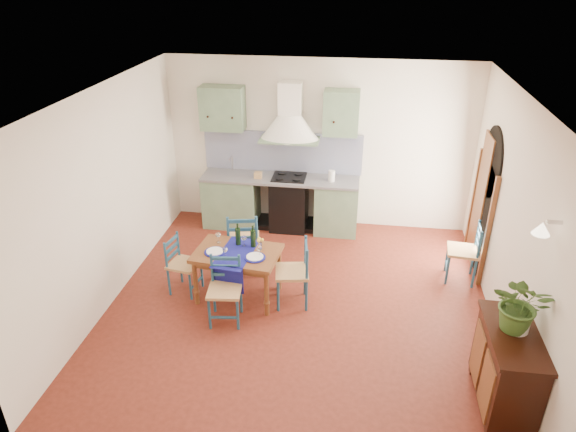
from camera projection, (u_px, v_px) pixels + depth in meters
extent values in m
plane|color=#4D1B10|center=(299.00, 305.00, 6.86)|extent=(5.00, 5.00, 0.00)
cube|color=silver|center=(319.00, 145.00, 8.44)|extent=(5.00, 0.04, 2.80)
cube|color=gray|center=(231.00, 200.00, 8.79)|extent=(0.90, 0.60, 0.88)
cube|color=gray|center=(336.00, 207.00, 8.56)|extent=(0.70, 0.60, 0.88)
cube|color=black|center=(289.00, 204.00, 8.66)|extent=(0.60, 0.58, 0.88)
cube|color=gray|center=(280.00, 178.00, 8.47)|extent=(2.60, 0.64, 0.04)
cube|color=silver|center=(230.00, 175.00, 8.58)|extent=(0.45, 0.40, 0.03)
cylinder|color=silver|center=(232.00, 163.00, 8.67)|extent=(0.02, 0.02, 0.26)
cube|color=black|center=(289.00, 177.00, 8.44)|extent=(0.55, 0.48, 0.02)
cube|color=black|center=(281.00, 223.00, 8.90)|extent=(2.60, 0.50, 0.08)
cube|color=#08134E|center=(283.00, 152.00, 8.55)|extent=(2.65, 0.05, 0.68)
cube|color=gray|center=(223.00, 108.00, 8.21)|extent=(0.70, 0.34, 0.70)
cube|color=gray|center=(341.00, 113.00, 7.97)|extent=(0.55, 0.34, 0.70)
cone|color=white|center=(290.00, 128.00, 8.12)|extent=(0.96, 0.96, 0.40)
cube|color=white|center=(291.00, 98.00, 8.00)|extent=(0.36, 0.30, 0.50)
cube|color=silver|center=(515.00, 225.00, 5.91)|extent=(0.04, 5.00, 2.80)
cube|color=black|center=(482.00, 216.00, 7.41)|extent=(0.03, 1.00, 1.65)
cylinder|color=black|center=(492.00, 162.00, 7.03)|extent=(0.03, 1.00, 1.00)
cube|color=brown|center=(488.00, 233.00, 6.93)|extent=(0.06, 0.06, 1.65)
cube|color=brown|center=(474.00, 200.00, 7.89)|extent=(0.06, 0.06, 1.65)
cube|color=brown|center=(480.00, 199.00, 7.53)|extent=(0.04, 0.55, 1.96)
cylinder|color=silver|center=(555.00, 222.00, 4.56)|extent=(0.15, 0.04, 0.04)
cone|color=#FFEDC6|center=(542.00, 228.00, 4.61)|extent=(0.16, 0.16, 0.12)
cube|color=silver|center=(106.00, 199.00, 6.56)|extent=(0.04, 5.00, 2.80)
cube|color=white|center=(301.00, 96.00, 5.60)|extent=(5.00, 5.00, 0.01)
cube|color=brown|center=(237.00, 254.00, 6.75)|extent=(1.17, 0.85, 0.05)
cube|color=brown|center=(237.00, 258.00, 6.77)|extent=(1.05, 0.72, 0.08)
cylinder|color=brown|center=(196.00, 283.00, 6.75)|extent=(0.06, 0.06, 0.65)
cylinder|color=brown|center=(213.00, 260.00, 7.27)|extent=(0.06, 0.06, 0.65)
cylinder|color=brown|center=(267.00, 294.00, 6.53)|extent=(0.06, 0.06, 0.65)
cylinder|color=brown|center=(279.00, 269.00, 7.06)|extent=(0.06, 0.06, 0.65)
cube|color=navy|center=(236.00, 254.00, 6.69)|extent=(0.50, 0.87, 0.01)
cube|color=navy|center=(228.00, 279.00, 6.49)|extent=(0.41, 0.06, 0.38)
cylinder|color=navy|center=(215.00, 252.00, 6.71)|extent=(0.28, 0.28, 0.01)
cylinder|color=white|center=(215.00, 251.00, 6.70)|extent=(0.22, 0.22, 0.01)
cylinder|color=navy|center=(255.00, 257.00, 6.59)|extent=(0.28, 0.28, 0.01)
cylinder|color=white|center=(255.00, 257.00, 6.58)|extent=(0.22, 0.22, 0.01)
cylinder|color=black|center=(238.00, 234.00, 6.83)|extent=(0.07, 0.07, 0.32)
cylinder|color=black|center=(253.00, 236.00, 6.78)|extent=(0.07, 0.07, 0.32)
cylinder|color=white|center=(260.00, 246.00, 6.77)|extent=(0.05, 0.05, 0.10)
sphere|color=gold|center=(260.00, 240.00, 6.72)|extent=(0.10, 0.10, 0.10)
cylinder|color=navy|center=(209.00, 314.00, 6.33)|extent=(0.03, 0.03, 0.45)
cylinder|color=navy|center=(213.00, 284.00, 6.54)|extent=(0.03, 0.03, 0.87)
cylinder|color=navy|center=(238.00, 315.00, 6.32)|extent=(0.03, 0.03, 0.45)
cylinder|color=navy|center=(240.00, 284.00, 6.53)|extent=(0.03, 0.03, 0.87)
cube|color=tan|center=(225.00, 290.00, 6.37)|extent=(0.45, 0.45, 0.04)
cube|color=navy|center=(226.00, 274.00, 6.47)|extent=(0.37, 0.06, 0.04)
cube|color=navy|center=(226.00, 267.00, 6.42)|extent=(0.37, 0.06, 0.04)
cube|color=navy|center=(225.00, 259.00, 6.37)|extent=(0.37, 0.06, 0.04)
cube|color=navy|center=(224.00, 318.00, 6.34)|extent=(0.35, 0.07, 0.02)
cylinder|color=navy|center=(257.00, 248.00, 7.71)|extent=(0.04, 0.04, 0.50)
cylinder|color=navy|center=(257.00, 248.00, 7.25)|extent=(0.04, 0.04, 0.98)
cylinder|color=navy|center=(231.00, 249.00, 7.69)|extent=(0.04, 0.04, 0.50)
cylinder|color=navy|center=(229.00, 248.00, 7.23)|extent=(0.04, 0.04, 0.98)
cube|color=tan|center=(243.00, 239.00, 7.41)|extent=(0.54, 0.54, 0.04)
cube|color=navy|center=(243.00, 238.00, 7.17)|extent=(0.41, 0.11, 0.05)
cube|color=navy|center=(242.00, 230.00, 7.11)|extent=(0.41, 0.11, 0.05)
cube|color=navy|center=(242.00, 221.00, 7.05)|extent=(0.41, 0.11, 0.05)
cube|color=navy|center=(244.00, 252.00, 7.72)|extent=(0.39, 0.11, 0.03)
cylinder|color=navy|center=(190.00, 286.00, 6.88)|extent=(0.03, 0.03, 0.42)
cylinder|color=navy|center=(167.00, 269.00, 6.89)|extent=(0.03, 0.03, 0.82)
cylinder|color=navy|center=(202.00, 274.00, 7.16)|extent=(0.03, 0.03, 0.42)
cylinder|color=navy|center=(180.00, 257.00, 7.17)|extent=(0.03, 0.03, 0.82)
cube|color=tan|center=(184.00, 264.00, 6.97)|extent=(0.45, 0.45, 0.04)
cube|color=navy|center=(173.00, 255.00, 6.97)|extent=(0.09, 0.34, 0.04)
cube|color=navy|center=(172.00, 248.00, 6.92)|extent=(0.09, 0.34, 0.04)
cube|color=navy|center=(171.00, 241.00, 6.87)|extent=(0.09, 0.34, 0.04)
cube|color=navy|center=(196.00, 283.00, 7.04)|extent=(0.09, 0.33, 0.02)
cylinder|color=navy|center=(278.00, 280.00, 6.98)|extent=(0.04, 0.04, 0.47)
cylinder|color=navy|center=(305.00, 266.00, 6.88)|extent=(0.04, 0.04, 0.92)
cylinder|color=navy|center=(278.00, 296.00, 6.65)|extent=(0.04, 0.04, 0.47)
cylinder|color=navy|center=(307.00, 281.00, 6.55)|extent=(0.04, 0.04, 0.92)
cube|color=tan|center=(292.00, 272.00, 6.70)|extent=(0.49, 0.49, 0.04)
cube|color=navy|center=(306.00, 263.00, 6.65)|extent=(0.09, 0.39, 0.05)
cube|color=navy|center=(306.00, 255.00, 6.59)|extent=(0.09, 0.39, 0.05)
cube|color=navy|center=(306.00, 247.00, 6.54)|extent=(0.09, 0.39, 0.05)
cube|color=navy|center=(278.00, 291.00, 6.83)|extent=(0.09, 0.37, 0.03)
cylinder|color=navy|center=(447.00, 257.00, 7.51)|extent=(0.04, 0.04, 0.46)
cylinder|color=navy|center=(475.00, 248.00, 7.34)|extent=(0.04, 0.04, 0.89)
cylinder|color=navy|center=(447.00, 270.00, 7.20)|extent=(0.04, 0.04, 0.46)
cylinder|color=navy|center=(477.00, 260.00, 7.03)|extent=(0.04, 0.04, 0.89)
cube|color=tan|center=(463.00, 251.00, 7.21)|extent=(0.46, 0.46, 0.04)
cube|color=navy|center=(477.00, 245.00, 7.12)|extent=(0.06, 0.38, 0.04)
cube|color=navy|center=(479.00, 237.00, 7.06)|extent=(0.06, 0.38, 0.04)
cube|color=navy|center=(480.00, 230.00, 7.01)|extent=(0.06, 0.38, 0.04)
cube|color=navy|center=(447.00, 267.00, 7.38)|extent=(0.07, 0.36, 0.02)
cube|color=black|center=(506.00, 369.00, 5.11)|extent=(0.45, 1.00, 0.82)
cube|color=black|center=(515.00, 335.00, 4.92)|extent=(0.50, 1.05, 0.04)
cube|color=brown|center=(486.00, 386.00, 4.96)|extent=(0.02, 0.38, 0.63)
cube|color=brown|center=(478.00, 354.00, 5.36)|extent=(0.02, 0.38, 0.63)
cube|color=black|center=(473.00, 370.00, 5.73)|extent=(0.08, 0.08, 0.08)
cube|color=black|center=(506.00, 373.00, 5.68)|extent=(0.08, 0.08, 0.08)
imported|color=#365821|center=(521.00, 305.00, 4.84)|extent=(0.64, 0.59, 0.59)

